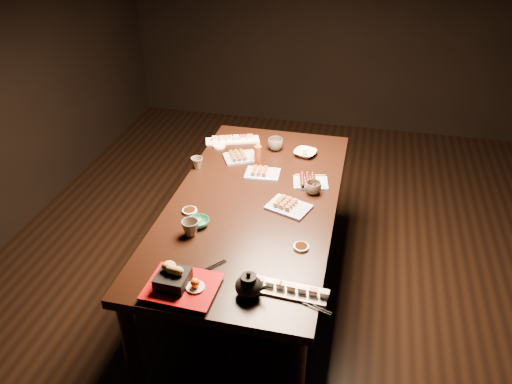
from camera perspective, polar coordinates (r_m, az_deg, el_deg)
ground at (r=3.39m, az=2.36°, el=-9.49°), size 5.00×5.00×0.00m
dining_table at (r=2.97m, az=-0.22°, el=-6.95°), size 1.15×1.91×0.75m
sushi_platter_near at (r=2.18m, az=3.45°, el=-10.82°), size 0.37×0.12×0.04m
sushi_platter_far at (r=3.37m, az=-2.70°, el=6.15°), size 0.37×0.21×0.04m
yakitori_plate_center at (r=2.97m, az=0.75°, el=2.42°), size 0.21×0.16×0.05m
yakitori_plate_right at (r=2.67m, az=3.77°, el=-1.37°), size 0.26×0.22×0.06m
yakitori_plate_left at (r=3.15m, az=-1.77°, el=4.27°), size 0.25×0.23×0.05m
tsukune_plate at (r=2.90m, az=6.28°, el=1.36°), size 0.22×0.18×0.05m
edamame_bowl_green at (r=2.56m, az=-6.58°, el=-3.46°), size 0.13×0.13×0.03m
edamame_bowl_cream at (r=3.21m, az=5.65°, el=4.44°), size 0.17×0.17×0.03m
tempura_tray at (r=2.18m, az=-8.50°, el=-9.90°), size 0.31×0.26×0.11m
teacup_near_left at (r=2.49m, az=-7.52°, el=-4.10°), size 0.11×0.11×0.08m
teacup_mid_right at (r=2.81m, az=6.55°, el=0.48°), size 0.09×0.09×0.07m
teacup_far_left at (r=3.06m, az=-6.76°, el=3.34°), size 0.10×0.10×0.07m
teacup_far_right at (r=3.25m, az=2.24°, el=5.47°), size 0.10×0.10×0.08m
teapot at (r=2.14m, az=-0.85°, el=-10.43°), size 0.16×0.16×0.12m
condiment_bottle at (r=3.09m, az=0.21°, el=4.68°), size 0.05×0.05×0.14m
sauce_dish_west at (r=2.67m, az=-7.59°, el=-2.16°), size 0.11×0.11×0.01m
sauce_dish_east at (r=2.92m, az=7.16°, el=1.09°), size 0.11×0.11×0.02m
sauce_dish_se at (r=2.42m, az=5.18°, el=-6.27°), size 0.09×0.09×0.01m
sauce_dish_nw at (r=3.31m, az=-4.23°, el=5.26°), size 0.10×0.10×0.01m
chopsticks_near at (r=2.29m, az=-5.89°, el=-8.93°), size 0.16×0.19×0.01m
chopsticks_se at (r=2.14m, az=5.95°, el=-12.65°), size 0.21×0.09×0.01m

